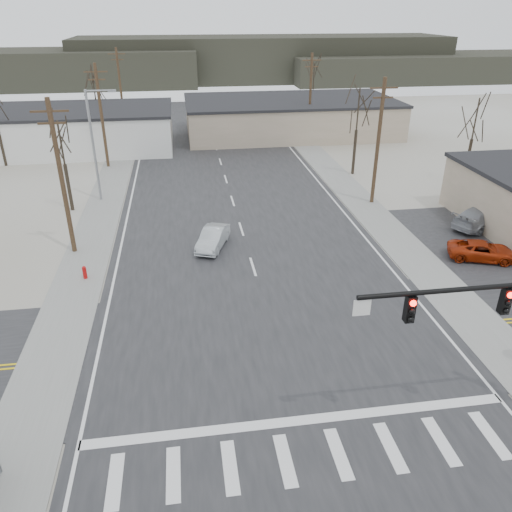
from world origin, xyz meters
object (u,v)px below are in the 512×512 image
at_px(fire_hydrant, 85,272).
at_px(car_parked_red, 482,251).
at_px(sedan_crossing, 213,238).
at_px(car_far_a, 263,122).
at_px(car_far_b, 211,114).
at_px(car_parked_silver, 481,217).

xyz_separation_m(fire_hydrant, car_parked_red, (24.98, -1.14, 0.17)).
relative_size(sedan_crossing, car_parked_red, 0.95).
distance_m(fire_hydrant, car_far_a, 43.42).
height_order(fire_hydrant, car_far_b, car_far_b).
height_order(car_far_a, car_parked_red, car_far_a).
bearing_deg(car_parked_silver, car_far_b, -6.00).
bearing_deg(sedan_crossing, car_parked_silver, 21.99).
bearing_deg(car_far_a, car_far_b, -41.59).
xyz_separation_m(car_far_a, car_parked_red, (7.70, -40.97, -0.17)).
height_order(sedan_crossing, car_far_b, sedan_crossing).
xyz_separation_m(sedan_crossing, car_far_b, (2.81, 43.44, -0.04)).
distance_m(car_parked_red, car_parked_silver, 5.66).
distance_m(fire_hydrant, sedan_crossing, 8.58).
bearing_deg(car_parked_red, sedan_crossing, 95.33).
bearing_deg(fire_hydrant, car_parked_red, -2.61).
height_order(fire_hydrant, sedan_crossing, sedan_crossing).
relative_size(fire_hydrant, sedan_crossing, 0.22).
distance_m(car_far_a, car_far_b, 9.47).
bearing_deg(car_far_b, sedan_crossing, -70.98).
height_order(fire_hydrant, car_far_a, car_far_a).
distance_m(fire_hydrant, car_parked_red, 25.01).
bearing_deg(fire_hydrant, sedan_crossing, 22.25).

